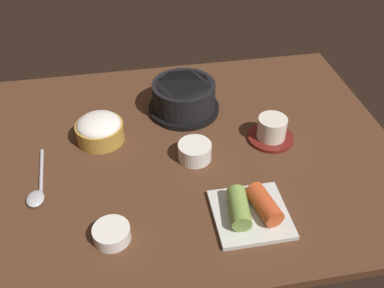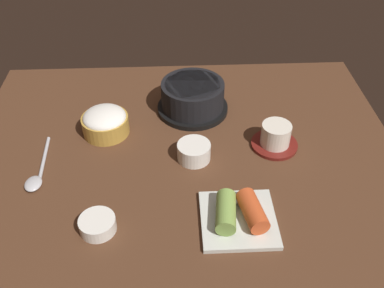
# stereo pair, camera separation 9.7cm
# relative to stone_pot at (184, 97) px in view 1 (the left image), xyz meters

# --- Properties ---
(dining_table) EXTENTS (1.00, 0.76, 0.02)m
(dining_table) POSITION_rel_stone_pot_xyz_m (-0.03, -0.15, -0.05)
(dining_table) COLOR #4C2D1C
(dining_table) RESTS_ON ground
(stone_pot) EXTENTS (0.18, 0.18, 0.08)m
(stone_pot) POSITION_rel_stone_pot_xyz_m (0.00, 0.00, 0.00)
(stone_pot) COLOR black
(stone_pot) RESTS_ON dining_table
(rice_bowl) EXTENTS (0.11, 0.11, 0.06)m
(rice_bowl) POSITION_rel_stone_pot_xyz_m (-0.21, -0.08, -0.01)
(rice_bowl) COLOR #B78C38
(rice_bowl) RESTS_ON dining_table
(tea_cup_with_saucer) EXTENTS (0.11, 0.11, 0.06)m
(tea_cup_with_saucer) POSITION_rel_stone_pot_xyz_m (0.18, -0.16, -0.01)
(tea_cup_with_saucer) COLOR maroon
(tea_cup_with_saucer) RESTS_ON dining_table
(banchan_cup_center) EXTENTS (0.08, 0.08, 0.04)m
(banchan_cup_center) POSITION_rel_stone_pot_xyz_m (-0.01, -0.19, -0.02)
(banchan_cup_center) COLOR white
(banchan_cup_center) RESTS_ON dining_table
(kimchi_plate) EXTENTS (0.15, 0.15, 0.05)m
(kimchi_plate) POSITION_rel_stone_pot_xyz_m (0.07, -0.37, -0.02)
(kimchi_plate) COLOR silver
(kimchi_plate) RESTS_ON dining_table
(side_bowl_near) EXTENTS (0.07, 0.07, 0.03)m
(side_bowl_near) POSITION_rel_stone_pot_xyz_m (-0.20, -0.38, -0.03)
(side_bowl_near) COLOR white
(side_bowl_near) RESTS_ON dining_table
(spoon) EXTENTS (0.04, 0.18, 0.01)m
(spoon) POSITION_rel_stone_pot_xyz_m (-0.35, -0.23, -0.03)
(spoon) COLOR #B7B7BC
(spoon) RESTS_ON dining_table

